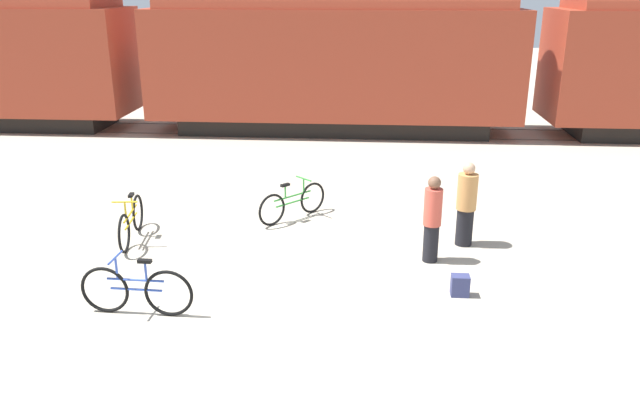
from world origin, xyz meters
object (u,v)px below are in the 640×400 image
object	(u,v)px
bicycle_green	(293,203)
person_in_red	(432,219)
bicycle_blue	(136,290)
person_in_tan	(466,205)
backpack	(460,285)
bicycle_yellow	(131,222)
freight_train	(333,46)

from	to	relation	value
bicycle_green	person_in_red	size ratio (longest dim) A/B	0.85
bicycle_green	bicycle_blue	bearing A→B (deg)	-114.09
person_in_tan	bicycle_blue	bearing A→B (deg)	169.59
person_in_red	backpack	world-z (taller)	person_in_red
person_in_tan	person_in_red	world-z (taller)	person_in_tan
bicycle_yellow	backpack	bearing A→B (deg)	-16.76
person_in_tan	bicycle_yellow	bearing A→B (deg)	141.99
bicycle_yellow	backpack	world-z (taller)	bicycle_yellow
bicycle_blue	person_in_tan	bearing A→B (deg)	30.11
bicycle_green	bicycle_yellow	bearing A→B (deg)	-154.88
bicycle_blue	person_in_red	distance (m)	4.99
bicycle_blue	person_in_red	world-z (taller)	person_in_red
bicycle_blue	backpack	xyz separation A→B (m)	(4.81, 0.94, -0.22)
person_in_tan	backpack	xyz separation A→B (m)	(-0.35, -2.05, -0.62)
bicycle_blue	bicycle_yellow	bearing A→B (deg)	111.71
bicycle_green	bicycle_yellow	world-z (taller)	bicycle_yellow
freight_train	bicycle_blue	distance (m)	12.58
bicycle_blue	person_in_tan	world-z (taller)	person_in_tan
bicycle_green	bicycle_blue	size ratio (longest dim) A/B	0.78
bicycle_yellow	person_in_red	size ratio (longest dim) A/B	1.16
backpack	person_in_tan	bearing A→B (deg)	80.44
backpack	freight_train	bearing A→B (deg)	103.07
bicycle_blue	person_in_tan	xyz separation A→B (m)	(5.15, 2.99, 0.40)
bicycle_blue	freight_train	bearing A→B (deg)	79.70
bicycle_yellow	person_in_red	bearing A→B (deg)	-5.25
bicycle_blue	person_in_tan	size ratio (longest dim) A/B	1.07
backpack	bicycle_yellow	bearing A→B (deg)	163.24
person_in_tan	person_in_red	distance (m)	1.04
person_in_tan	backpack	size ratio (longest dim) A/B	4.67
person_in_red	freight_train	bearing A→B (deg)	60.49
freight_train	bicycle_blue	xyz separation A→B (m)	(-2.21, -12.15, -2.36)
bicycle_blue	person_in_tan	distance (m)	5.97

